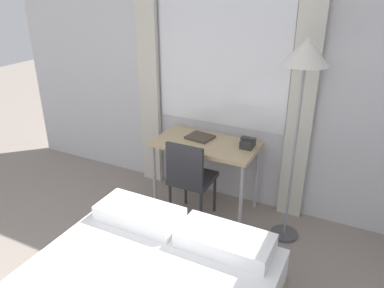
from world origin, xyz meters
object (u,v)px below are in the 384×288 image
object	(u,v)px
desk	(206,149)
telephone	(248,143)
standing_lamp	(305,68)
desk_chair	(190,176)
book	(200,137)

from	to	relation	value
desk	telephone	xyz separation A→B (m)	(0.41, 0.07, 0.12)
standing_lamp	telephone	bearing A→B (deg)	159.83
desk	telephone	distance (m)	0.44
desk	telephone	world-z (taller)	telephone
desk_chair	book	bearing A→B (deg)	98.69
desk_chair	book	world-z (taller)	desk_chair
desk_chair	book	size ratio (longest dim) A/B	3.11
standing_lamp	telephone	size ratio (longest dim) A/B	12.08
desk_chair	standing_lamp	xyz separation A→B (m)	(0.94, 0.17, 1.12)
desk_chair	book	xyz separation A→B (m)	(-0.06, 0.34, 0.27)
desk	desk_chair	world-z (taller)	desk_chair
book	standing_lamp	bearing A→B (deg)	-9.72
desk	book	xyz separation A→B (m)	(-0.10, 0.07, 0.09)
standing_lamp	book	bearing A→B (deg)	170.28
desk_chair	book	distance (m)	0.44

